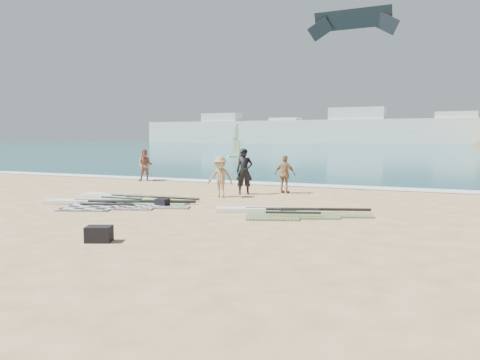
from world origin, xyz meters
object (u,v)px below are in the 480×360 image
at_px(person_wetsuit, 244,171).
at_px(beachgoer_mid, 220,177).
at_px(rig_green, 122,198).
at_px(rig_orange, 279,213).
at_px(beachgoer_back, 285,174).
at_px(gear_bag_far, 162,203).
at_px(beachgoer_left, 145,165).
at_px(rig_grey, 102,204).
at_px(gear_bag_near, 99,234).

distance_m(person_wetsuit, beachgoer_mid, 1.38).
xyz_separation_m(rig_green, rig_orange, (6.61, -0.88, -0.00)).
bearing_deg(beachgoer_back, gear_bag_far, 71.33).
height_order(gear_bag_far, beachgoer_left, beachgoer_left).
xyz_separation_m(rig_grey, beachgoer_mid, (2.81, 3.63, 0.76)).
bearing_deg(beachgoer_mid, gear_bag_near, -87.15).
height_order(rig_green, person_wetsuit, person_wetsuit).
relative_size(person_wetsuit, beachgoer_mid, 1.18).
height_order(rig_grey, rig_orange, rig_grey).
distance_m(rig_grey, gear_bag_far, 2.15).
xyz_separation_m(gear_bag_near, beachgoer_left, (-7.56, 12.64, 0.68)).
bearing_deg(beachgoer_mid, beachgoer_left, 142.70).
xyz_separation_m(gear_bag_far, person_wetsuit, (1.26, 4.25, 0.82)).
bearing_deg(beachgoer_mid, rig_orange, -43.55).
height_order(rig_grey, gear_bag_near, gear_bag_near).
bearing_deg(beachgoer_back, person_wetsuit, 43.81).
bearing_deg(rig_orange, gear_bag_near, -135.21).
bearing_deg(gear_bag_near, beachgoer_mid, 96.23).
relative_size(gear_bag_far, person_wetsuit, 0.23).
xyz_separation_m(person_wetsuit, beachgoer_back, (1.44, 1.02, -0.15)).
distance_m(gear_bag_near, beachgoer_mid, 8.23).
height_order(rig_orange, gear_bag_near, gear_bag_near).
bearing_deg(gear_bag_far, gear_bag_near, -72.23).
relative_size(rig_grey, beachgoer_mid, 3.41).
xyz_separation_m(gear_bag_near, beachgoer_mid, (-0.89, 8.16, 0.63)).
height_order(gear_bag_far, beachgoer_mid, beachgoer_mid).
distance_m(rig_orange, beachgoer_mid, 4.53).
height_order(rig_grey, person_wetsuit, person_wetsuit).
height_order(rig_green, gear_bag_near, gear_bag_near).
bearing_deg(beachgoer_mid, beachgoer_back, 46.76).
bearing_deg(gear_bag_far, beachgoer_mid, 75.41).
bearing_deg(beachgoer_left, gear_bag_far, -73.43).
bearing_deg(gear_bag_near, rig_grey, 129.29).
distance_m(rig_green, beachgoer_mid, 3.85).
distance_m(rig_orange, gear_bag_far, 4.19).
bearing_deg(rig_green, beachgoer_left, 115.23).
relative_size(rig_orange, gear_bag_near, 8.72).
bearing_deg(gear_bag_far, person_wetsuit, 73.49).
bearing_deg(gear_bag_far, rig_green, 158.39).
xyz_separation_m(rig_grey, gear_bag_near, (3.70, -4.53, 0.13)).
distance_m(beachgoer_left, beachgoer_mid, 8.03).
relative_size(rig_green, gear_bag_far, 11.64).
bearing_deg(rig_orange, rig_grey, 167.24).
distance_m(rig_grey, beachgoer_back, 7.64).
xyz_separation_m(gear_bag_far, beachgoer_back, (2.70, 5.27, 0.68)).
relative_size(rig_green, person_wetsuit, 2.70).
bearing_deg(rig_orange, gear_bag_far, 161.52).
bearing_deg(rig_green, gear_bag_far, -24.51).
relative_size(beachgoer_left, beachgoer_back, 1.06).
bearing_deg(beachgoer_left, rig_orange, -57.93).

